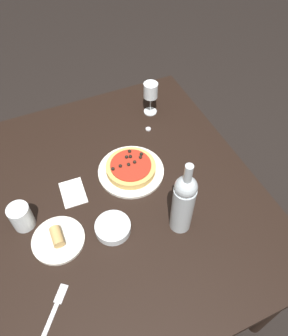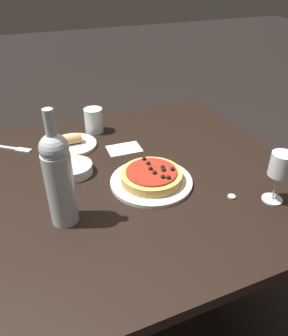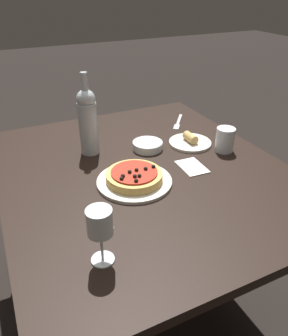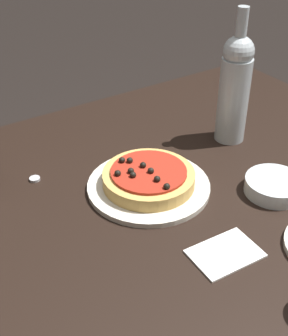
# 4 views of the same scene
# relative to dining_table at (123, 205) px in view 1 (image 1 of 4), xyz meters

# --- Properties ---
(ground_plane) EXTENTS (14.00, 14.00, 0.00)m
(ground_plane) POSITION_rel_dining_table_xyz_m (0.00, 0.00, -0.65)
(ground_plane) COLOR black
(dining_table) EXTENTS (1.20, 1.04, 0.74)m
(dining_table) POSITION_rel_dining_table_xyz_m (0.00, 0.00, 0.00)
(dining_table) COLOR black
(dining_table) RESTS_ON ground_plane
(dinner_plate) EXTENTS (0.27, 0.27, 0.01)m
(dinner_plate) POSITION_rel_dining_table_xyz_m (-0.08, 0.07, 0.09)
(dinner_plate) COLOR silver
(dinner_plate) RESTS_ON dining_table
(pizza) EXTENTS (0.20, 0.20, 0.05)m
(pizza) POSITION_rel_dining_table_xyz_m (-0.08, 0.07, 0.12)
(pizza) COLOR tan
(pizza) RESTS_ON dinner_plate
(wine_glass) EXTENTS (0.06, 0.06, 0.16)m
(wine_glass) POSITION_rel_dining_table_xyz_m (-0.38, 0.30, 0.20)
(wine_glass) COLOR silver
(wine_glass) RESTS_ON dining_table
(wine_bottle) EXTENTS (0.08, 0.08, 0.33)m
(wine_bottle) POSITION_rel_dining_table_xyz_m (0.21, 0.14, 0.23)
(wine_bottle) COLOR #B2BCC1
(wine_bottle) RESTS_ON dining_table
(water_cup) EXTENTS (0.08, 0.08, 0.10)m
(water_cup) POSITION_rel_dining_table_xyz_m (-0.01, -0.37, 0.14)
(water_cup) COLOR silver
(water_cup) RESTS_ON dining_table
(side_bowl) EXTENTS (0.13, 0.13, 0.03)m
(side_bowl) POSITION_rel_dining_table_xyz_m (0.14, -0.09, 0.10)
(side_bowl) COLOR silver
(side_bowl) RESTS_ON dining_table
(fork) EXTENTS (0.17, 0.14, 0.00)m
(fork) POSITION_rel_dining_table_xyz_m (0.33, -0.35, 0.09)
(fork) COLOR silver
(fork) RESTS_ON dining_table
(side_plate) EXTENTS (0.18, 0.18, 0.05)m
(side_plate) POSITION_rel_dining_table_xyz_m (0.10, -0.27, 0.10)
(side_plate) COLOR silver
(side_plate) RESTS_ON dining_table
(paper_napkin) EXTENTS (0.13, 0.09, 0.00)m
(paper_napkin) POSITION_rel_dining_table_xyz_m (-0.07, -0.17, 0.09)
(paper_napkin) COLOR white
(paper_napkin) RESTS_ON dining_table
(bottle_cap) EXTENTS (0.02, 0.02, 0.01)m
(bottle_cap) POSITION_rel_dining_table_xyz_m (-0.27, 0.24, 0.09)
(bottle_cap) COLOR #B7B7BC
(bottle_cap) RESTS_ON dining_table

